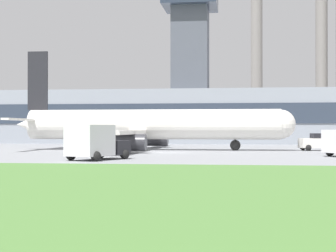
{
  "coord_description": "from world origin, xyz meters",
  "views": [
    {
      "loc": [
        7.02,
        -51.29,
        2.19
      ],
      "look_at": [
        -0.44,
        5.57,
        2.47
      ],
      "focal_mm": 60.0,
      "sensor_mm": 36.0,
      "label": 1
    }
  ],
  "objects": [
    {
      "name": "smokestack_left",
      "position": [
        10.17,
        67.0,
        21.76
      ],
      "size": [
        2.75,
        2.75,
        43.3
      ],
      "color": "gray",
      "rests_on": "ground_plane"
    },
    {
      "name": "fuel_truck",
      "position": [
        -3.15,
        -13.06,
        1.2
      ],
      "size": [
        4.02,
        5.26,
        2.46
      ],
      "color": "#232328",
      "rests_on": "ground_plane"
    },
    {
      "name": "ground_plane",
      "position": [
        0.0,
        0.0,
        0.0
      ],
      "size": [
        400.0,
        400.0,
        0.0
      ],
      "primitive_type": "plane",
      "color": "gray"
    },
    {
      "name": "terminal_building",
      "position": [
        -0.09,
        33.02,
        5.47
      ],
      "size": [
        61.78,
        10.49,
        24.75
      ],
      "color": "#8C939E",
      "rests_on": "ground_plane"
    },
    {
      "name": "pushback_tug",
      "position": [
        14.62,
        6.51,
        0.77
      ],
      "size": [
        3.87,
        2.7,
        1.73
      ],
      "color": "white",
      "rests_on": "ground_plane"
    },
    {
      "name": "ground_crew_person",
      "position": [
        14.59,
        0.57,
        0.92
      ],
      "size": [
        0.54,
        0.54,
        1.8
      ],
      "color": "#23283D",
      "rests_on": "ground_plane"
    },
    {
      "name": "airplane",
      "position": [
        -2.47,
        5.57,
        2.55
      ],
      "size": [
        29.03,
        27.71,
        10.35
      ],
      "color": "white",
      "rests_on": "ground_plane"
    },
    {
      "name": "smokestack_right",
      "position": [
        23.07,
        64.92,
        19.38
      ],
      "size": [
        2.73,
        2.73,
        38.54
      ],
      "color": "gray",
      "rests_on": "ground_plane"
    }
  ]
}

